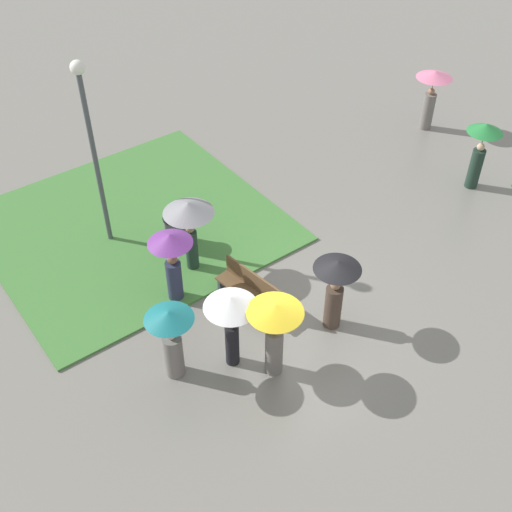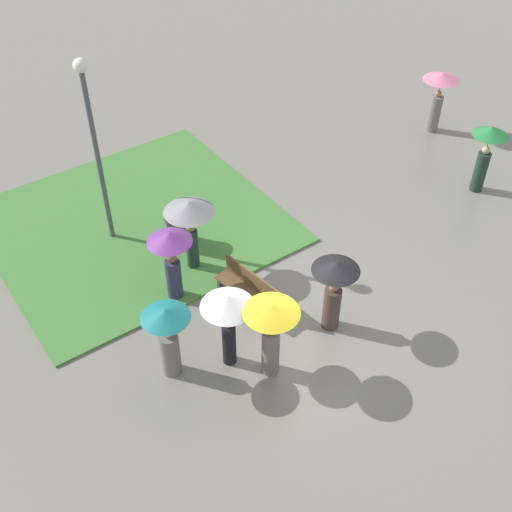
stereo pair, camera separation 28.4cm
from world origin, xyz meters
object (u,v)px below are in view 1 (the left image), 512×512
Objects in this scene: crowd_person_purple at (172,255)px; lone_walker_far_path at (482,144)px; crowd_person_black at (336,284)px; crowd_person_yellow at (275,326)px; crowd_person_teal at (171,335)px; trash_bin at (177,231)px; lone_walker_mid_plaza at (432,89)px; park_bench at (250,290)px; crowd_person_white at (231,312)px; lamp_post at (90,135)px; crowd_person_grey at (189,217)px.

lone_walker_far_path is at bearing 7.17° from crowd_person_purple.
crowd_person_yellow is (0.24, -1.80, 0.11)m from crowd_person_black.
crowd_person_teal is 0.90× the size of lone_walker_far_path.
trash_bin is 8.45m from lone_walker_far_path.
crowd_person_black is 9.24m from lone_walker_mid_plaza.
crowd_person_yellow reaches higher than crowd_person_teal.
crowd_person_yellow is (1.78, -0.73, 0.86)m from park_bench.
crowd_person_white is at bearing 143.86° from lone_walker_mid_plaza.
lamp_post is 10.77m from lone_walker_mid_plaza.
crowd_person_purple is at bearing 60.88° from crowd_person_grey.
park_bench is at bearing 54.62° from crowd_person_white.
crowd_person_purple reaches higher than crowd_person_white.
trash_bin is 4.16m from crowd_person_white.
crowd_person_grey reaches higher than crowd_person_yellow.
trash_bin is 0.45× the size of crowd_person_yellow.
park_bench is 2.15m from crowd_person_grey.
crowd_person_teal is 1.23m from crowd_person_white.
lamp_post reaches higher than lone_walker_far_path.
crowd_person_yellow is at bearing 148.23° from lone_walker_mid_plaza.
crowd_person_yellow is (1.15, 1.63, 0.19)m from crowd_person_teal.
lone_walker_mid_plaza is at bearing 91.21° from trash_bin.
crowd_person_teal is 12.05m from lone_walker_mid_plaza.
crowd_person_black is 1.82m from crowd_person_yellow.
crowd_person_purple is at bearing 98.16° from crowd_person_black.
lamp_post reaches higher than lone_walker_mid_plaza.
crowd_person_grey reaches higher than crowd_person_teal.
crowd_person_teal is (4.61, -0.90, -1.90)m from lamp_post.
crowd_person_yellow is at bearing -159.39° from crowd_person_teal.
crowd_person_purple is at bearing -143.08° from lone_walker_far_path.
park_bench is 0.91× the size of crowd_person_grey.
park_bench is at bearing 42.55° from crowd_person_yellow.
trash_bin is at bearing -66.54° from crowd_person_teal.
park_bench is at bearing 125.84° from crowd_person_grey.
lone_walker_mid_plaza reaches higher than crowd_person_black.
lone_walker_mid_plaza is at bearing -106.84° from crowd_person_teal.
crowd_person_grey is at bearing 81.08° from crowd_person_black.
crowd_person_teal reaches higher than trash_bin.
lone_walker_mid_plaza reaches higher than trash_bin.
park_bench is 7.78m from lone_walker_far_path.
crowd_person_purple reaches higher than park_bench.
lone_walker_far_path is 3.28m from lone_walker_mid_plaza.
lone_walker_far_path is at bearing 66.71° from lamp_post.
park_bench is 2.05× the size of trash_bin.
park_bench is 0.94× the size of crowd_person_white.
crowd_person_teal is 0.97× the size of crowd_person_black.
crowd_person_purple is 0.95× the size of lone_walker_far_path.
crowd_person_grey is at bearing -176.65° from park_bench.
lamp_post is 5.56× the size of trash_bin.
lone_walker_mid_plaza reaches higher than crowd_person_purple.
crowd_person_purple is 2.15m from crowd_person_teal.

